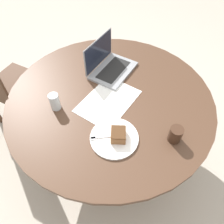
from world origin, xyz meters
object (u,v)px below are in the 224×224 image
object	(u,v)px
plate	(114,138)
laptop	(110,66)
coffee_glass	(175,134)
chair	(6,86)

from	to	relation	value
plate	laptop	distance (m)	0.58
coffee_glass	laptop	world-z (taller)	laptop
plate	laptop	world-z (taller)	laptop
plate	coffee_glass	xyz separation A→B (m)	(-0.16, 0.29, 0.04)
chair	coffee_glass	xyz separation A→B (m)	(-0.00, 1.42, 0.31)
chair	plate	world-z (taller)	chair
plate	coffee_glass	world-z (taller)	coffee_glass
plate	chair	bearing A→B (deg)	-97.72
coffee_glass	chair	bearing A→B (deg)	-89.83
chair	laptop	world-z (taller)	laptop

